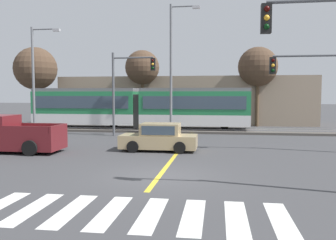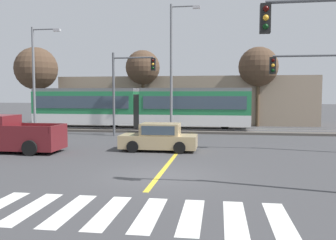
{
  "view_description": "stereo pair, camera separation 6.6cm",
  "coord_description": "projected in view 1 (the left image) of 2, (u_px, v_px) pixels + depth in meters",
  "views": [
    {
      "loc": [
        2.38,
        -13.17,
        3.15
      ],
      "look_at": [
        -0.8,
        7.4,
        1.6
      ],
      "focal_mm": 38.0,
      "sensor_mm": 36.0,
      "label": 1
    },
    {
      "loc": [
        2.45,
        -13.16,
        3.15
      ],
      "look_at": [
        -0.8,
        7.4,
        1.6
      ],
      "focal_mm": 38.0,
      "sensor_mm": 36.0,
      "label": 2
    }
  ],
  "objects": [
    {
      "name": "ground_plane",
      "position": [
        159.0,
        176.0,
        13.57
      ],
      "size": [
        200.0,
        200.0,
        0.0
      ],
      "primitive_type": "plane",
      "color": "#3D3D3F"
    },
    {
      "name": "track_bed",
      "position": [
        194.0,
        130.0,
        29.78
      ],
      "size": [
        120.0,
        4.0,
        0.18
      ],
      "primitive_type": "cube",
      "color": "#4C4742",
      "rests_on": "ground"
    },
    {
      "name": "rail_near",
      "position": [
        193.0,
        129.0,
        29.06
      ],
      "size": [
        120.0,
        0.08,
        0.1
      ],
      "primitive_type": "cube",
      "color": "#939399",
      "rests_on": "track_bed"
    },
    {
      "name": "rail_far",
      "position": [
        195.0,
        128.0,
        30.48
      ],
      "size": [
        120.0,
        0.08,
        0.1
      ],
      "primitive_type": "cube",
      "color": "#939399",
      "rests_on": "track_bed"
    },
    {
      "name": "light_rail_tram",
      "position": [
        139.0,
        107.0,
        30.34
      ],
      "size": [
        18.5,
        2.64,
        3.43
      ],
      "color": "silver",
      "rests_on": "track_bed"
    },
    {
      "name": "crosswalk_stripe_1",
      "position": [
        33.0,
        208.0,
        9.73
      ],
      "size": [
        0.6,
        2.81,
        0.01
      ],
      "primitive_type": "cube",
      "rotation": [
        0.0,
        0.0,
        0.01
      ],
      "color": "silver",
      "rests_on": "ground"
    },
    {
      "name": "crosswalk_stripe_2",
      "position": [
        71.0,
        210.0,
        9.58
      ],
      "size": [
        0.6,
        2.81,
        0.01
      ],
      "primitive_type": "cube",
      "rotation": [
        0.0,
        0.0,
        0.01
      ],
      "color": "silver",
      "rests_on": "ground"
    },
    {
      "name": "crosswalk_stripe_3",
      "position": [
        110.0,
        212.0,
        9.43
      ],
      "size": [
        0.6,
        2.81,
        0.01
      ],
      "primitive_type": "cube",
      "rotation": [
        0.0,
        0.0,
        0.01
      ],
      "color": "silver",
      "rests_on": "ground"
    },
    {
      "name": "crosswalk_stripe_4",
      "position": [
        151.0,
        214.0,
        9.27
      ],
      "size": [
        0.6,
        2.81,
        0.01
      ],
      "primitive_type": "cube",
      "rotation": [
        0.0,
        0.0,
        0.01
      ],
      "color": "silver",
      "rests_on": "ground"
    },
    {
      "name": "crosswalk_stripe_5",
      "position": [
        193.0,
        216.0,
        9.12
      ],
      "size": [
        0.6,
        2.81,
        0.01
      ],
      "primitive_type": "cube",
      "rotation": [
        0.0,
        0.0,
        0.01
      ],
      "color": "silver",
      "rests_on": "ground"
    },
    {
      "name": "crosswalk_stripe_6",
      "position": [
        236.0,
        218.0,
        8.97
      ],
      "size": [
        0.6,
        2.81,
        0.01
      ],
      "primitive_type": "cube",
      "rotation": [
        0.0,
        0.0,
        0.01
      ],
      "color": "silver",
      "rests_on": "ground"
    },
    {
      "name": "crosswalk_stripe_7",
      "position": [
        281.0,
        220.0,
        8.82
      ],
      "size": [
        0.6,
        2.81,
        0.01
      ],
      "primitive_type": "cube",
      "rotation": [
        0.0,
        0.0,
        0.01
      ],
      "color": "silver",
      "rests_on": "ground"
    },
    {
      "name": "lane_centre_line",
      "position": [
        179.0,
        151.0,
        19.57
      ],
      "size": [
        0.2,
        16.73,
        0.01
      ],
      "primitive_type": "cube",
      "color": "gold",
      "rests_on": "ground"
    },
    {
      "name": "sedan_crossing",
      "position": [
        159.0,
        138.0,
        19.58
      ],
      "size": [
        4.22,
        1.95,
        1.52
      ],
      "color": "tan",
      "rests_on": "ground"
    },
    {
      "name": "pickup_truck",
      "position": [
        10.0,
        136.0,
        19.14
      ],
      "size": [
        5.43,
        2.29,
        1.98
      ],
      "color": "maroon",
      "rests_on": "ground"
    },
    {
      "name": "traffic_light_far_left",
      "position": [
        127.0,
        81.0,
        26.07
      ],
      "size": [
        3.25,
        0.38,
        6.16
      ],
      "color": "#515459",
      "rests_on": "ground"
    },
    {
      "name": "traffic_light_mid_right",
      "position": [
        321.0,
        82.0,
        18.87
      ],
      "size": [
        4.25,
        0.38,
        5.64
      ],
      "color": "#515459",
      "rests_on": "ground"
    },
    {
      "name": "street_lamp_west",
      "position": [
        36.0,
        73.0,
        28.47
      ],
      "size": [
        2.46,
        0.28,
        8.44
      ],
      "color": "slate",
      "rests_on": "ground"
    },
    {
      "name": "street_lamp_centre",
      "position": [
        173.0,
        62.0,
        26.96
      ],
      "size": [
        2.28,
        0.28,
        9.86
      ],
      "color": "slate",
      "rests_on": "ground"
    },
    {
      "name": "bare_tree_far_west",
      "position": [
        36.0,
        69.0,
        35.64
      ],
      "size": [
        4.26,
        4.26,
        7.79
      ],
      "color": "brown",
      "rests_on": "ground"
    },
    {
      "name": "bare_tree_west",
      "position": [
        142.0,
        68.0,
        34.96
      ],
      "size": [
        3.36,
        3.36,
        7.41
      ],
      "color": "brown",
      "rests_on": "ground"
    },
    {
      "name": "bare_tree_east",
      "position": [
        258.0,
        67.0,
        33.8
      ],
      "size": [
        3.75,
        3.75,
        7.59
      ],
      "color": "brown",
      "rests_on": "ground"
    },
    {
      "name": "building_backdrop_far",
      "position": [
        185.0,
        100.0,
        38.28
      ],
      "size": [
        26.27,
        6.0,
        4.9
      ],
      "primitive_type": "cube",
      "color": "gray",
      "rests_on": "ground"
    }
  ]
}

